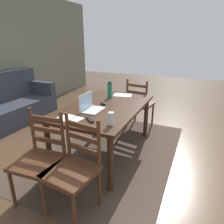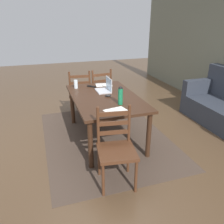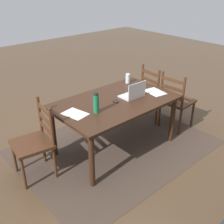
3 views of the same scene
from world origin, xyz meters
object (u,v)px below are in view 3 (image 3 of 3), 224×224
at_px(dining_table, 115,106).
at_px(computer_mouse, 116,101).
at_px(chair_right_near, 35,142).
at_px(chair_left_far, 176,101).
at_px(laptop, 134,93).
at_px(chair_left_near, 156,93).
at_px(drinking_glass, 128,78).
at_px(tv_remote, 140,87).
at_px(water_bottle, 96,102).

height_order(dining_table, computer_mouse, computer_mouse).
bearing_deg(chair_right_near, dining_table, 170.02).
relative_size(dining_table, chair_right_near, 1.73).
height_order(chair_left_far, laptop, laptop).
relative_size(chair_right_near, laptop, 2.95).
xyz_separation_m(chair_left_near, laptop, (0.85, 0.29, 0.34)).
bearing_deg(dining_table, chair_right_near, -9.98).
xyz_separation_m(chair_left_far, drinking_glass, (0.53, -0.57, 0.35)).
bearing_deg(chair_left_near, tv_remote, 12.77).
height_order(laptop, water_bottle, water_bottle).
height_order(chair_left_near, drinking_glass, chair_left_near).
bearing_deg(computer_mouse, dining_table, -114.37).
relative_size(chair_left_near, laptop, 2.95).
distance_m(chair_left_near, water_bottle, 1.61).
bearing_deg(chair_right_near, chair_left_far, 169.79).
xyz_separation_m(chair_right_near, laptop, (-1.37, 0.28, 0.34)).
relative_size(chair_right_near, tv_remote, 5.59).
relative_size(dining_table, laptop, 5.09).
distance_m(dining_table, water_bottle, 0.48).
height_order(dining_table, tv_remote, tv_remote).
xyz_separation_m(drinking_glass, tv_remote, (0.02, 0.28, -0.06)).
distance_m(water_bottle, drinking_glass, 1.10).
bearing_deg(water_bottle, chair_right_near, -23.43).
relative_size(dining_table, chair_left_far, 1.73).
bearing_deg(tv_remote, computer_mouse, -126.15).
xyz_separation_m(laptop, tv_remote, (-0.31, -0.17, -0.05)).
bearing_deg(chair_right_near, laptop, 168.35).
xyz_separation_m(chair_left_far, laptop, (0.85, -0.12, 0.34)).
xyz_separation_m(water_bottle, drinking_glass, (-0.99, -0.47, -0.07)).
distance_m(chair_left_far, computer_mouse, 1.19).
relative_size(chair_left_near, chair_left_far, 1.00).
xyz_separation_m(computer_mouse, tv_remote, (-0.60, -0.12, -0.01)).
xyz_separation_m(chair_left_far, water_bottle, (1.52, -0.10, 0.42)).
bearing_deg(drinking_glass, water_bottle, 25.34).
bearing_deg(chair_right_near, chair_left_near, -179.72).
distance_m(dining_table, chair_left_far, 1.15).
bearing_deg(chair_left_far, chair_right_near, -10.21).
bearing_deg(drinking_glass, chair_left_far, 133.01).
bearing_deg(drinking_glass, chair_right_near, 5.58).
xyz_separation_m(chair_left_far, tv_remote, (0.54, -0.29, 0.29)).
distance_m(chair_right_near, tv_remote, 1.71).
bearing_deg(laptop, drinking_glass, -125.69).
bearing_deg(computer_mouse, laptop, -175.92).
distance_m(laptop, tv_remote, 0.35).
distance_m(chair_left_near, computer_mouse, 1.21).
height_order(drinking_glass, computer_mouse, drinking_glass).
bearing_deg(chair_left_far, computer_mouse, -8.13).
bearing_deg(chair_left_near, chair_left_far, 89.98).
relative_size(chair_right_near, computer_mouse, 9.50).
relative_size(laptop, computer_mouse, 3.23).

